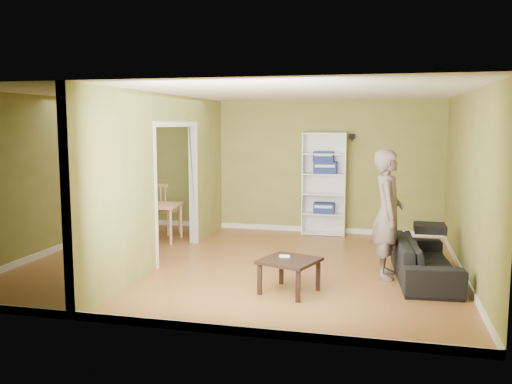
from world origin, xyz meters
The scene contains 15 objects.
room_shell centered at (0.00, 0.00, 1.30)m, with size 6.50×6.50×6.50m.
partition centered at (-1.20, 0.00, 1.30)m, with size 0.22×5.50×2.60m, color #949248, non-canonical shape.
wall_speaker centered at (1.50, 2.69, 1.90)m, with size 0.10×0.10×0.10m, color black.
sofa centered at (2.70, -0.22, 0.37)m, with size 0.82×1.92×0.73m, color #232327.
person centered at (2.18, -0.21, 1.06)m, with size 0.60×0.77×2.11m, color slate.
bookshelf centered at (1.00, 2.61, 0.99)m, with size 0.83×0.36×1.98m.
paper_box_navy_a centered at (1.00, 2.56, 0.52)m, with size 0.40×0.26×0.20m, color navy.
paper_box_navy_b centered at (1.01, 2.56, 1.31)m, with size 0.44×0.29×0.23m, color #20234E.
paper_box_navy_c centered at (0.98, 2.56, 1.49)m, with size 0.39×0.25×0.20m, color navy.
coffee_table centered at (0.98, -1.23, 0.37)m, with size 0.66×0.66×0.44m.
game_controller centered at (0.90, -1.14, 0.45)m, with size 0.14×0.04×0.03m, color white.
dining_table centered at (-2.08, 1.29, 0.60)m, with size 1.08×0.72×0.68m.
chair_left centered at (-2.87, 1.34, 0.50)m, with size 0.46×0.46×1.01m, color tan, non-canonical shape.
chair_near centered at (-2.09, 0.73, 0.47)m, with size 0.43×0.43×0.94m, color tan, non-canonical shape.
chair_far centered at (-1.98, 1.89, 0.50)m, with size 0.46×0.46×1.01m, color tan, non-canonical shape.
Camera 1 is at (2.12, -7.87, 2.16)m, focal length 38.00 mm.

